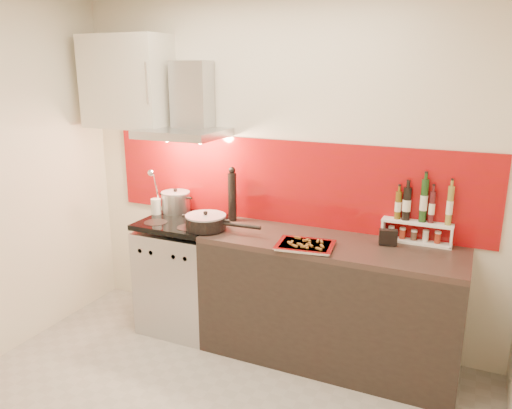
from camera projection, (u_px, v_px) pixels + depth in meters
The scene contains 13 objects.
back_wall at pixel (281, 171), 3.79m from camera, with size 3.40×0.02×2.60m, color silver.
backsplash at pixel (286, 182), 3.78m from camera, with size 3.00×0.02×0.64m, color #9D0811.
range_stove at pixel (185, 275), 4.03m from camera, with size 0.60×0.60×0.91m.
counter at pixel (329, 302), 3.55m from camera, with size 1.80×0.60×0.90m.
range_hood at pixel (188, 111), 3.80m from camera, with size 0.62×0.50×0.61m.
upper_cabinet at pixel (127, 82), 3.96m from camera, with size 0.70×0.35×0.72m, color beige.
stock_pot at pixel (176, 202), 4.09m from camera, with size 0.23×0.23×0.20m.
saute_pan at pixel (207, 222), 3.67m from camera, with size 0.58×0.30×0.14m.
utensil_jar at pixel (155, 201), 4.02m from camera, with size 0.08×0.12×0.39m.
pepper_mill at pixel (232, 195), 3.86m from camera, with size 0.07×0.07×0.43m.
step_shelf at pixel (418, 219), 3.38m from camera, with size 0.47×0.13×0.45m.
caddy_box at pixel (388, 237), 3.35m from camera, with size 0.12×0.05×0.10m, color black.
baking_tray at pixel (305, 245), 3.33m from camera, with size 0.41×0.34×0.03m.
Camera 1 is at (1.37, -2.06, 2.06)m, focal length 35.00 mm.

